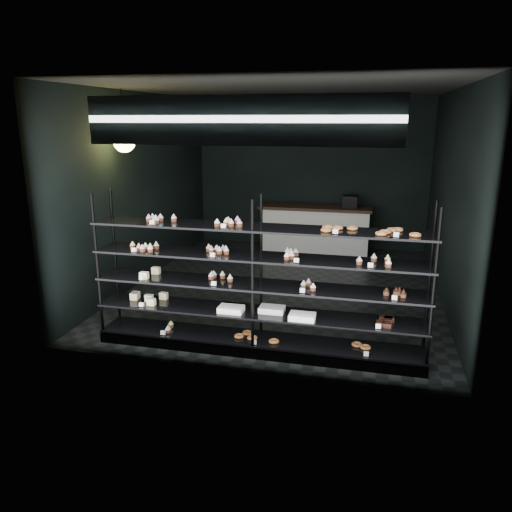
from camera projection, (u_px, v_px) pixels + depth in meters
The scene contains 5 objects.
room at pixel (287, 193), 8.07m from camera, with size 5.01×6.01×3.20m.
display_shelf at pixel (255, 302), 6.01m from camera, with size 4.00×0.50×1.91m.
signage at pixel (237, 120), 5.02m from camera, with size 3.30×0.05×0.50m.
pendant_lamp at pixel (124, 141), 7.24m from camera, with size 0.32×0.32×0.89m.
service_counter at pixel (315, 228), 10.66m from camera, with size 2.36×0.65×1.23m.
Camera 1 is at (1.39, -7.94, 2.77)m, focal length 35.00 mm.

